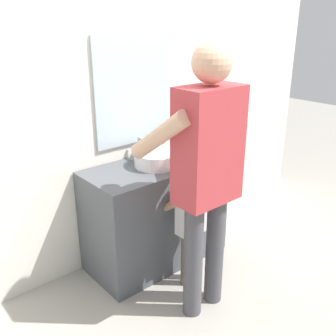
{
  "coord_description": "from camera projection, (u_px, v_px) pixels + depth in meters",
  "views": [
    {
      "loc": [
        -1.74,
        -1.89,
        1.9
      ],
      "look_at": [
        0.0,
        0.15,
        0.86
      ],
      "focal_mm": 41.43,
      "sensor_mm": 36.0,
      "label": 1
    }
  ],
  "objects": [
    {
      "name": "ground_plane",
      "position": [
        180.0,
        274.0,
        3.09
      ],
      "size": [
        14.0,
        14.0,
        0.0
      ],
      "primitive_type": "plane",
      "color": "#9E998E"
    },
    {
      "name": "back_wall",
      "position": [
        129.0,
        93.0,
        3.04
      ],
      "size": [
        4.4,
        0.1,
        2.7
      ],
      "color": "silver",
      "rests_on": "ground"
    },
    {
      "name": "vanity_cabinet",
      "position": [
        156.0,
        213.0,
        3.15
      ],
      "size": [
        1.13,
        0.54,
        0.84
      ],
      "primitive_type": "cube",
      "color": "#4C5156",
      "rests_on": "ground"
    },
    {
      "name": "sink_basin",
      "position": [
        157.0,
        158.0,
        2.96
      ],
      "size": [
        0.35,
        0.35,
        0.11
      ],
      "color": "white",
      "rests_on": "vanity_cabinet"
    },
    {
      "name": "faucet",
      "position": [
        140.0,
        149.0,
        3.1
      ],
      "size": [
        0.18,
        0.14,
        0.18
      ],
      "color": "#B7BABF",
      "rests_on": "vanity_cabinet"
    },
    {
      "name": "toothbrush_cup",
      "position": [
        190.0,
        148.0,
        3.2
      ],
      "size": [
        0.07,
        0.07,
        0.21
      ],
      "color": "#4C8EB2",
      "rests_on": "vanity_cabinet"
    },
    {
      "name": "child_toddler",
      "position": [
        190.0,
        216.0,
        2.81
      ],
      "size": [
        0.29,
        0.29,
        0.93
      ],
      "color": "#6B5B4C",
      "rests_on": "ground"
    },
    {
      "name": "adult_parent",
      "position": [
        206.0,
        163.0,
        2.38
      ],
      "size": [
        0.55,
        0.58,
        1.79
      ],
      "color": "#47474C",
      "rests_on": "ground"
    }
  ]
}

